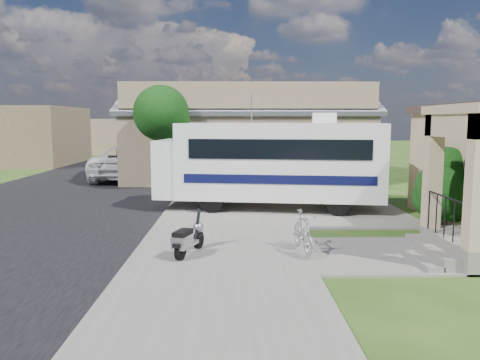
{
  "coord_description": "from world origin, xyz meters",
  "views": [
    {
      "loc": [
        -0.69,
        -11.31,
        3.06
      ],
      "look_at": [
        -0.5,
        2.5,
        1.3
      ],
      "focal_mm": 35.0,
      "sensor_mm": 36.0,
      "label": 1
    }
  ],
  "objects_px": {
    "motorhome": "(271,161)",
    "van": "(144,155)",
    "bicycle": "(302,234)",
    "garden_hose": "(417,244)",
    "shrub": "(447,187)",
    "pickup_truck": "(132,162)",
    "scooter": "(188,239)"
  },
  "relations": [
    {
      "from": "pickup_truck",
      "to": "garden_hose",
      "type": "relative_size",
      "value": 15.4
    },
    {
      "from": "shrub",
      "to": "bicycle",
      "type": "xyz_separation_m",
      "value": [
        -4.46,
        -2.53,
        -0.72
      ]
    },
    {
      "from": "motorhome",
      "to": "shrub",
      "type": "height_order",
      "value": "motorhome"
    },
    {
      "from": "motorhome",
      "to": "shrub",
      "type": "relative_size",
      "value": 3.36
    },
    {
      "from": "shrub",
      "to": "bicycle",
      "type": "relative_size",
      "value": 1.49
    },
    {
      "from": "shrub",
      "to": "bicycle",
      "type": "bearing_deg",
      "value": -150.44
    },
    {
      "from": "scooter",
      "to": "van",
      "type": "xyz_separation_m",
      "value": [
        -4.99,
        20.99,
        0.37
      ]
    },
    {
      "from": "motorhome",
      "to": "scooter",
      "type": "xyz_separation_m",
      "value": [
        -2.32,
        -5.73,
        -1.24
      ]
    },
    {
      "from": "shrub",
      "to": "pickup_truck",
      "type": "relative_size",
      "value": 0.37
    },
    {
      "from": "bicycle",
      "to": "garden_hose",
      "type": "height_order",
      "value": "bicycle"
    },
    {
      "from": "bicycle",
      "to": "van",
      "type": "relative_size",
      "value": 0.28
    },
    {
      "from": "scooter",
      "to": "bicycle",
      "type": "distance_m",
      "value": 2.61
    },
    {
      "from": "motorhome",
      "to": "scooter",
      "type": "distance_m",
      "value": 6.31
    },
    {
      "from": "scooter",
      "to": "pickup_truck",
      "type": "height_order",
      "value": "pickup_truck"
    },
    {
      "from": "bicycle",
      "to": "van",
      "type": "xyz_separation_m",
      "value": [
        -7.59,
        20.76,
        0.33
      ]
    },
    {
      "from": "bicycle",
      "to": "van",
      "type": "height_order",
      "value": "van"
    },
    {
      "from": "shrub",
      "to": "van",
      "type": "relative_size",
      "value": 0.42
    },
    {
      "from": "scooter",
      "to": "pickup_truck",
      "type": "xyz_separation_m",
      "value": [
        -4.32,
        14.27,
        0.45
      ]
    },
    {
      "from": "shrub",
      "to": "scooter",
      "type": "bearing_deg",
      "value": -158.67
    },
    {
      "from": "motorhome",
      "to": "pickup_truck",
      "type": "xyz_separation_m",
      "value": [
        -6.64,
        8.53,
        -0.79
      ]
    },
    {
      "from": "garden_hose",
      "to": "van",
      "type": "bearing_deg",
      "value": 117.39
    },
    {
      "from": "shrub",
      "to": "bicycle",
      "type": "height_order",
      "value": "shrub"
    },
    {
      "from": "van",
      "to": "motorhome",
      "type": "bearing_deg",
      "value": -74.4
    },
    {
      "from": "shrub",
      "to": "scooter",
      "type": "relative_size",
      "value": 1.66
    },
    {
      "from": "motorhome",
      "to": "van",
      "type": "bearing_deg",
      "value": 123.34
    },
    {
      "from": "van",
      "to": "garden_hose",
      "type": "distance_m",
      "value": 22.78
    },
    {
      "from": "scooter",
      "to": "bicycle",
      "type": "relative_size",
      "value": 0.9
    },
    {
      "from": "pickup_truck",
      "to": "garden_hose",
      "type": "bearing_deg",
      "value": 128.94
    },
    {
      "from": "motorhome",
      "to": "bicycle",
      "type": "distance_m",
      "value": 5.64
    },
    {
      "from": "shrub",
      "to": "pickup_truck",
      "type": "height_order",
      "value": "shrub"
    },
    {
      "from": "shrub",
      "to": "garden_hose",
      "type": "relative_size",
      "value": 5.67
    },
    {
      "from": "motorhome",
      "to": "shrub",
      "type": "xyz_separation_m",
      "value": [
        4.74,
        -2.98,
        -0.48
      ]
    }
  ]
}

